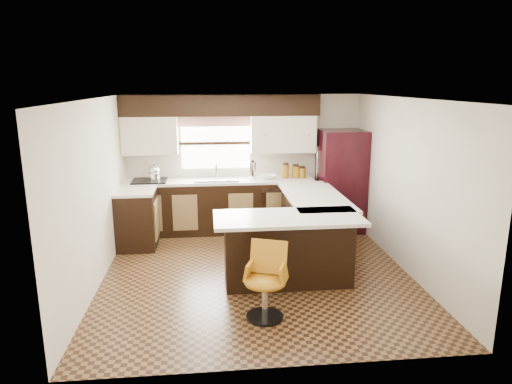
{
  "coord_description": "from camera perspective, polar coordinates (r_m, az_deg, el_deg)",
  "views": [
    {
      "loc": [
        -0.64,
        -5.92,
        2.6
      ],
      "look_at": [
        0.04,
        0.45,
        1.06
      ],
      "focal_mm": 32.0,
      "sensor_mm": 36.0,
      "label": 1
    }
  ],
  "objects": [
    {
      "name": "peninsula_return",
      "position": [
        6.06,
        3.99,
        -7.29
      ],
      "size": [
        1.65,
        0.6,
        0.9
      ],
      "primitive_type": "cube",
      "color": "black",
      "rests_on": "floor"
    },
    {
      "name": "canister_large",
      "position": [
        8.11,
        3.72,
        2.59
      ],
      "size": [
        0.12,
        0.12,
        0.24
      ],
      "primitive_type": "cylinder",
      "color": "brown",
      "rests_on": "counter_back"
    },
    {
      "name": "kettle",
      "position": [
        8.0,
        -12.6,
        2.44
      ],
      "size": [
        0.2,
        0.2,
        0.27
      ],
      "primitive_type": null,
      "color": "silver",
      "rests_on": "cooktop"
    },
    {
      "name": "peninsula_long",
      "position": [
        7.06,
        6.83,
        -4.29
      ],
      "size": [
        0.6,
        1.95,
        0.9
      ],
      "primitive_type": "cube",
      "color": "black",
      "rests_on": "floor"
    },
    {
      "name": "cooktop",
      "position": [
        8.04,
        -13.17,
        1.38
      ],
      "size": [
        0.58,
        0.5,
        0.02
      ],
      "primitive_type": "cube",
      "color": "black",
      "rests_on": "counter_back"
    },
    {
      "name": "floor",
      "position": [
        6.5,
        0.07,
        -10.04
      ],
      "size": [
        4.4,
        4.4,
        0.0
      ],
      "primitive_type": "plane",
      "color": "#49301A",
      "rests_on": "ground"
    },
    {
      "name": "wall_front",
      "position": [
        4.03,
        3.44,
        -6.84
      ],
      "size": [
        4.4,
        0.0,
        4.4
      ],
      "primitive_type": "plane",
      "rotation": [
        -1.57,
        0.0,
        0.0
      ],
      "color": "beige",
      "rests_on": "floor"
    },
    {
      "name": "percolator",
      "position": [
        8.0,
        -0.45,
        2.72
      ],
      "size": [
        0.13,
        0.13,
        0.31
      ],
      "primitive_type": "cylinder",
      "color": "silver",
      "rests_on": "counter_back"
    },
    {
      "name": "wall_back",
      "position": [
        8.27,
        -1.55,
        3.78
      ],
      "size": [
        4.4,
        0.0,
        4.4
      ],
      "primitive_type": "plane",
      "rotation": [
        1.57,
        0.0,
        0.0
      ],
      "color": "beige",
      "rests_on": "floor"
    },
    {
      "name": "mixing_bowl",
      "position": [
        8.06,
        1.59,
        1.93
      ],
      "size": [
        0.3,
        0.3,
        0.07
      ],
      "primitive_type": "imported",
      "rotation": [
        0.0,
        0.0,
        0.06
      ],
      "color": "white",
      "rests_on": "counter_back"
    },
    {
      "name": "base_cab_back",
      "position": [
        8.12,
        -4.52,
        -1.87
      ],
      "size": [
        3.3,
        0.6,
        0.9
      ],
      "primitive_type": "cube",
      "color": "black",
      "rests_on": "floor"
    },
    {
      "name": "wall_left",
      "position": [
        6.26,
        -19.41,
        -0.17
      ],
      "size": [
        0.0,
        4.4,
        4.4
      ],
      "primitive_type": "plane",
      "rotation": [
        1.57,
        0.0,
        1.57
      ],
      "color": "beige",
      "rests_on": "floor"
    },
    {
      "name": "canister_small",
      "position": [
        8.17,
        5.79,
        2.4
      ],
      "size": [
        0.13,
        0.13,
        0.17
      ],
      "primitive_type": "cylinder",
      "color": "brown",
      "rests_on": "counter_back"
    },
    {
      "name": "base_cab_left",
      "position": [
        7.58,
        -14.65,
        -3.4
      ],
      "size": [
        0.6,
        0.7,
        0.9
      ],
      "primitive_type": "cube",
      "color": "black",
      "rests_on": "floor"
    },
    {
      "name": "upper_cab_left",
      "position": [
        8.06,
        -13.12,
        6.92
      ],
      "size": [
        0.94,
        0.35,
        0.64
      ],
      "primitive_type": "cube",
      "color": "beige",
      "rests_on": "wall_back"
    },
    {
      "name": "bar_chair",
      "position": [
        5.18,
        1.12,
        -11.24
      ],
      "size": [
        0.6,
        0.6,
        0.86
      ],
      "primitive_type": null,
      "rotation": [
        0.0,
        0.0,
        -0.37
      ],
      "color": "#BD7915",
      "rests_on": "floor"
    },
    {
      "name": "counter_back",
      "position": [
        8.0,
        -4.59,
        1.39
      ],
      "size": [
        3.3,
        0.6,
        0.04
      ],
      "primitive_type": "cube",
      "color": "silver",
      "rests_on": "base_cab_back"
    },
    {
      "name": "valance",
      "position": [
        8.09,
        -5.13,
        8.8
      ],
      "size": [
        1.3,
        0.06,
        0.18
      ],
      "primitive_type": "cube",
      "color": "#D19B93",
      "rests_on": "wall_back"
    },
    {
      "name": "wall_right",
      "position": [
        6.67,
        18.31,
        0.73
      ],
      "size": [
        0.0,
        4.4,
        4.4
      ],
      "primitive_type": "plane",
      "rotation": [
        1.57,
        0.0,
        -1.57
      ],
      "color": "beige",
      "rests_on": "floor"
    },
    {
      "name": "counter_pen_long",
      "position": [
        6.94,
        7.34,
        -0.56
      ],
      "size": [
        0.84,
        1.95,
        0.04
      ],
      "primitive_type": "cube",
      "color": "silver",
      "rests_on": "peninsula_long"
    },
    {
      "name": "refrigerator",
      "position": [
        8.24,
        10.52,
        1.39
      ],
      "size": [
        0.77,
        0.74,
        1.8
      ],
      "primitive_type": "cube",
      "color": "black",
      "rests_on": "floor"
    },
    {
      "name": "sink",
      "position": [
        7.98,
        -4.95,
        1.62
      ],
      "size": [
        0.75,
        0.45,
        0.03
      ],
      "primitive_type": "cube",
      "color": "#B2B2B7",
      "rests_on": "counter_back"
    },
    {
      "name": "counter_left",
      "position": [
        7.46,
        -14.87,
        0.08
      ],
      "size": [
        0.6,
        0.7,
        0.04
      ],
      "primitive_type": "cube",
      "color": "silver",
      "rests_on": "base_cab_left"
    },
    {
      "name": "soffit",
      "position": [
        7.96,
        -4.42,
        10.76
      ],
      "size": [
        3.4,
        0.35,
        0.36
      ],
      "primitive_type": "cube",
      "color": "black",
      "rests_on": "wall_back"
    },
    {
      "name": "dishwasher",
      "position": [
        7.93,
        2.78,
        -2.35
      ],
      "size": [
        0.58,
        0.03,
        0.78
      ],
      "primitive_type": "cube",
      "color": "black",
      "rests_on": "floor"
    },
    {
      "name": "window_pane",
      "position": [
        8.17,
        -5.08,
        6.1
      ],
      "size": [
        1.2,
        0.02,
        0.9
      ],
      "primitive_type": "cube",
      "color": "white",
      "rests_on": "wall_back"
    },
    {
      "name": "counter_pen_return",
      "position": [
        5.82,
        4.02,
        -3.26
      ],
      "size": [
        1.89,
        0.84,
        0.04
      ],
      "primitive_type": "cube",
      "color": "silver",
      "rests_on": "peninsula_return"
    },
    {
      "name": "upper_cab_right",
      "position": [
        8.11,
        3.36,
        7.28
      ],
      "size": [
        1.14,
        0.35,
        0.64
      ],
      "primitive_type": "cube",
      "color": "beige",
      "rests_on": "wall_back"
    },
    {
      "name": "canister_med",
      "position": [
        8.14,
        4.97,
        2.5
      ],
      "size": [
        0.14,
        0.14,
        0.21
      ],
      "primitive_type": "cylinder",
      "color": "brown",
      "rests_on": "counter_back"
    },
    {
      "name": "ceiling",
      "position": [
        5.96,
        0.08,
        11.61
      ],
      "size": [
        4.4,
        4.4,
        0.0
      ],
      "primitive_type": "plane",
      "rotation": [
        3.14,
        0.0,
        0.0
      ],
      "color": "silver",
      "rests_on": "wall_back"
    }
  ]
}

